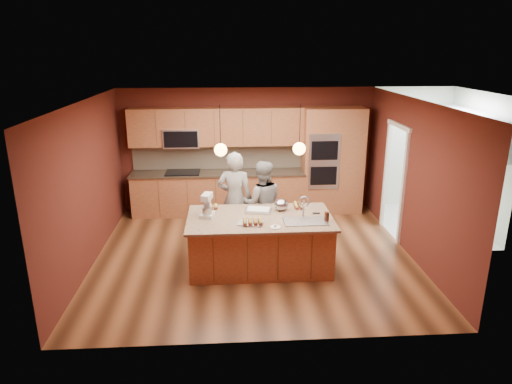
{
  "coord_description": "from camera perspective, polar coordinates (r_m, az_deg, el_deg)",
  "views": [
    {
      "loc": [
        -0.44,
        -7.35,
        3.52
      ],
      "look_at": [
        0.03,
        -0.1,
        1.2
      ],
      "focal_mm": 32.0,
      "sensor_mm": 36.0,
      "label": 1
    }
  ],
  "objects": [
    {
      "name": "dryer",
      "position": [
        10.5,
        22.91,
        -0.8
      ],
      "size": [
        0.69,
        0.7,
        0.88
      ],
      "primitive_type": "cube",
      "rotation": [
        0.0,
        0.0,
        -0.3
      ],
      "color": "silver",
      "rests_on": "floor"
    },
    {
      "name": "island",
      "position": [
        7.6,
        0.61,
        -6.16
      ],
      "size": [
        2.37,
        1.33,
        1.25
      ],
      "color": "brown",
      "rests_on": "floor"
    },
    {
      "name": "wall_front",
      "position": [
        5.34,
        1.35,
        -6.32
      ],
      "size": [
        5.5,
        0.0,
        5.5
      ],
      "primitive_type": "plane",
      "rotation": [
        -1.57,
        0.0,
        0.0
      ],
      "color": "#4F1D15",
      "rests_on": "ground"
    },
    {
      "name": "floor",
      "position": [
        8.17,
        -0.26,
        -7.85
      ],
      "size": [
        5.5,
        5.5,
        0.0
      ],
      "primitive_type": "plane",
      "color": "#422514",
      "rests_on": "ground"
    },
    {
      "name": "mixing_bowl",
      "position": [
        7.73,
        3.17,
        -1.61
      ],
      "size": [
        0.24,
        0.24,
        0.2
      ],
      "primitive_type": "ellipsoid",
      "color": "#AFB1B5",
      "rests_on": "island"
    },
    {
      "name": "pendant_left",
      "position": [
        7.1,
        -4.44,
        5.31
      ],
      "size": [
        0.2,
        0.2,
        0.8
      ],
      "color": "black",
      "rests_on": "ceiling"
    },
    {
      "name": "washer",
      "position": [
        9.92,
        24.32,
        -1.68
      ],
      "size": [
        0.69,
        0.71,
        1.0
      ],
      "primitive_type": "cube",
      "rotation": [
        0.0,
        0.0,
        0.13
      ],
      "color": "silver",
      "rests_on": "floor"
    },
    {
      "name": "laundry_room",
      "position": [
        9.93,
        25.39,
        6.9
      ],
      "size": [
        2.6,
        2.7,
        2.7
      ],
      "color": "beige",
      "rests_on": "ground"
    },
    {
      "name": "cabinet_run",
      "position": [
        9.93,
        -4.97,
        2.84
      ],
      "size": [
        3.74,
        0.64,
        2.3
      ],
      "color": "brown",
      "rests_on": "floor"
    },
    {
      "name": "cooling_rack",
      "position": [
        7.17,
        -0.66,
        -3.89
      ],
      "size": [
        0.45,
        0.37,
        0.02
      ],
      "primitive_type": "cube",
      "rotation": [
        0.0,
        0.0,
        -0.27
      ],
      "color": "silver",
      "rests_on": "island"
    },
    {
      "name": "doorway_trim",
      "position": [
        9.09,
        16.86,
        1.15
      ],
      "size": [
        0.08,
        1.11,
        2.2
      ],
      "primitive_type": null,
      "color": "white",
      "rests_on": "wall_right"
    },
    {
      "name": "wall_back",
      "position": [
        10.1,
        -1.13,
        5.28
      ],
      "size": [
        5.5,
        0.0,
        5.5
      ],
      "primitive_type": "plane",
      "rotation": [
        1.57,
        0.0,
        0.0
      ],
      "color": "#4F1D15",
      "rests_on": "ground"
    },
    {
      "name": "oven_column",
      "position": [
        10.1,
        9.5,
        3.88
      ],
      "size": [
        1.3,
        0.62,
        2.3
      ],
      "color": "brown",
      "rests_on": "floor"
    },
    {
      "name": "cupcakes_rack",
      "position": [
        7.12,
        -0.44,
        -3.71
      ],
      "size": [
        0.31,
        0.24,
        0.07
      ],
      "primitive_type": null,
      "color": "gold",
      "rests_on": "island"
    },
    {
      "name": "cupcakes_right",
      "position": [
        7.92,
        5.3,
        -1.67
      ],
      "size": [
        0.16,
        0.32,
        0.07
      ],
      "primitive_type": null,
      "color": "gold",
      "rests_on": "island"
    },
    {
      "name": "person_left",
      "position": [
        8.28,
        -2.66,
        -0.92
      ],
      "size": [
        0.7,
        0.51,
        1.76
      ],
      "primitive_type": "imported",
      "rotation": [
        0.0,
        0.0,
        2.99
      ],
      "color": "black",
      "rests_on": "floor"
    },
    {
      "name": "pendant_right",
      "position": [
        7.19,
        5.43,
        5.44
      ],
      "size": [
        0.2,
        0.2,
        0.8
      ],
      "color": "black",
      "rests_on": "ceiling"
    },
    {
      "name": "wall_right",
      "position": [
        8.31,
        19.03,
        1.55
      ],
      "size": [
        0.0,
        5.0,
        5.0
      ],
      "primitive_type": "plane",
      "rotation": [
        1.57,
        0.0,
        -1.57
      ],
      "color": "#4F1D15",
      "rests_on": "ground"
    },
    {
      "name": "stand_mixer",
      "position": [
        7.46,
        -6.13,
        -1.86
      ],
      "size": [
        0.26,
        0.32,
        0.39
      ],
      "rotation": [
        0.0,
        0.0,
        -0.24
      ],
      "color": "silver",
      "rests_on": "island"
    },
    {
      "name": "tumbler",
      "position": [
        7.34,
        8.84,
        -3.06
      ],
      "size": [
        0.08,
        0.08,
        0.15
      ],
      "primitive_type": "cylinder",
      "color": "black",
      "rests_on": "island"
    },
    {
      "name": "phone",
      "position": [
        7.66,
        7.55,
        -2.66
      ],
      "size": [
        0.12,
        0.07,
        0.01
      ],
      "primitive_type": "cube",
      "rotation": [
        0.0,
        0.0,
        -0.04
      ],
      "color": "black",
      "rests_on": "island"
    },
    {
      "name": "cupcakes_left",
      "position": [
        7.84,
        -5.71,
        -1.84
      ],
      "size": [
        0.26,
        0.17,
        0.08
      ],
      "primitive_type": null,
      "color": "gold",
      "rests_on": "island"
    },
    {
      "name": "plate",
      "position": [
        7.03,
        2.44,
        -4.41
      ],
      "size": [
        0.16,
        0.16,
        0.01
      ],
      "primitive_type": "cylinder",
      "color": "silver",
      "rests_on": "island"
    },
    {
      "name": "person_right",
      "position": [
        8.33,
        0.75,
        -1.42
      ],
      "size": [
        0.78,
        0.61,
        1.58
      ],
      "primitive_type": "imported",
      "rotation": [
        0.0,
        0.0,
        3.13
      ],
      "color": "gray",
      "rests_on": "floor"
    },
    {
      "name": "sheet_cake",
      "position": [
        7.69,
        0.3,
        -2.28
      ],
      "size": [
        0.49,
        0.4,
        0.05
      ],
      "rotation": [
        0.0,
        0.0,
        -0.22
      ],
      "color": "silver",
      "rests_on": "island"
    },
    {
      "name": "ceiling",
      "position": [
        7.41,
        -0.29,
        11.34
      ],
      "size": [
        5.5,
        5.5,
        0.0
      ],
      "primitive_type": "plane",
      "rotation": [
        3.14,
        0.0,
        0.0
      ],
      "color": "white",
      "rests_on": "ground"
    },
    {
      "name": "wall_left",
      "position": [
        8.01,
        -20.32,
        0.84
      ],
      "size": [
        0.0,
        5.0,
        5.0
      ],
      "primitive_type": "plane",
      "rotation": [
        1.57,
        0.0,
        1.57
      ],
      "color": "#4F1D15",
      "rests_on": "ground"
    }
  ]
}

